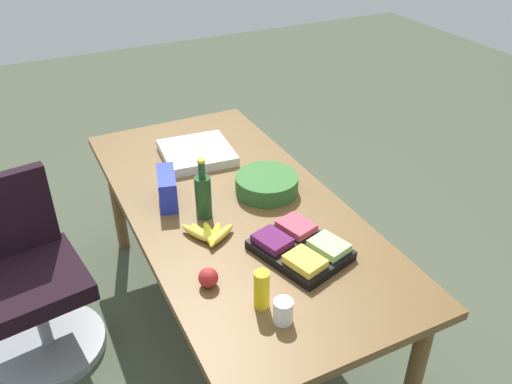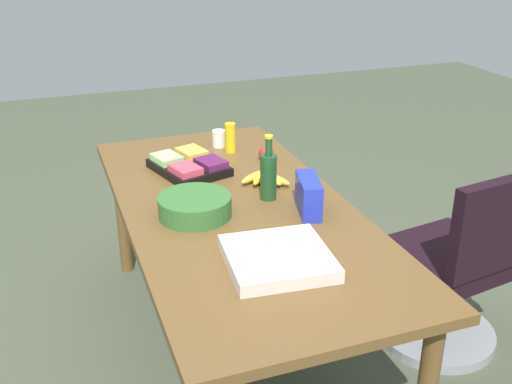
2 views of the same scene
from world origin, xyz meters
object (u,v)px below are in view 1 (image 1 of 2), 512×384
Objects in this scene: mustard_bottle at (262,290)px; fruit_platter at (300,248)px; paper_cup at (283,311)px; apple_red at (208,278)px; banana_bunch at (209,234)px; chip_bag_blue at (167,188)px; pizza_box at (197,153)px; conference_table at (234,218)px; office_chair at (32,290)px; salad_bowl at (267,184)px; wine_bottle at (203,195)px.

fruit_platter is at bearing -54.62° from mustard_bottle.
paper_cup is 0.33m from apple_red.
paper_cup is 0.40× the size of banana_bunch.
fruit_platter is 0.70m from chip_bag_blue.
pizza_box is (1.25, -0.16, -0.02)m from paper_cup.
mustard_bottle is (-0.65, 0.18, 0.16)m from conference_table.
office_chair is 5.92× the size of mustard_bottle.
paper_cup is at bearing -174.32° from banana_bunch.
pizza_box is (0.51, -0.01, 0.10)m from conference_table.
office_chair is at bearing 73.01° from conference_table.
chip_bag_blue is (0.90, 0.12, 0.03)m from paper_cup.
salad_bowl reaches higher than fruit_platter.
chip_bag_blue is (-0.13, -0.68, 0.47)m from office_chair.
apple_red is (-0.46, 0.31, 0.12)m from conference_table.
apple_red reaches higher than fruit_platter.
apple_red is at bearing 146.12° from conference_table.
chip_bag_blue is 0.76× the size of wine_bottle.
fruit_platter reaches higher than pizza_box.
conference_table is at bearing -33.88° from apple_red.
banana_bunch is at bearing -123.08° from office_chair.
mustard_bottle reaches higher than salad_bowl.
office_chair reaches higher than apple_red.
apple_red is at bearing 160.39° from wine_bottle.
pizza_box is 0.73m from banana_bunch.
paper_cup is 0.58× the size of mustard_bottle.
office_chair reaches higher than chip_bag_blue.
office_chair is 1.07m from apple_red.
salad_bowl is (-0.26, -1.13, 0.43)m from office_chair.
salad_bowl is 0.45m from banana_bunch.
banana_bunch is (0.27, -0.11, -0.01)m from apple_red.
salad_bowl is at bearing -28.67° from mustard_bottle.
banana_bunch is at bearing -169.78° from chip_bag_blue.
apple_red reaches higher than banana_bunch.
office_chair reaches higher than mustard_bottle.
mustard_bottle is at bearing 177.79° from wine_bottle.
conference_table is at bearing -45.92° from banana_bunch.
office_chair reaches higher than conference_table.
mustard_bottle is 0.77m from salad_bowl.
conference_table is 0.48m from fruit_platter.
chip_bag_blue is 1.42× the size of mustard_bottle.
office_chair is 3.15× the size of wine_bottle.
paper_cup is at bearing -142.36° from office_chair.
office_chair reaches higher than salad_bowl.
apple_red is at bearing 91.42° from fruit_platter.
conference_table is 0.23m from salad_bowl.
banana_bunch is (0.55, 0.05, -0.02)m from paper_cup.
chip_bag_blue is at bearing 7.45° from paper_cup.
apple_red is (0.28, 0.16, -0.01)m from paper_cup.
salad_bowl is at bearing -11.30° from fruit_platter.
conference_table is at bearing 11.53° from fruit_platter.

